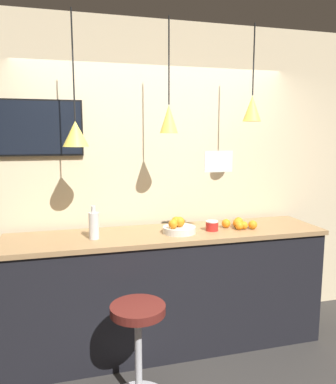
% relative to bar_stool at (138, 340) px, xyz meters
% --- Properties ---
extents(back_wall, '(8.00, 0.06, 2.90)m').
position_rel_bar_stool_xyz_m(back_wall, '(0.39, 1.10, 0.97)').
color(back_wall, beige).
rests_on(back_wall, ground_plane).
extents(service_counter, '(2.75, 0.63, 1.04)m').
position_rel_bar_stool_xyz_m(service_counter, '(0.39, 0.67, 0.04)').
color(service_counter, black).
rests_on(service_counter, ground_plane).
extents(bar_stool, '(0.45, 0.45, 0.73)m').
position_rel_bar_stool_xyz_m(bar_stool, '(0.00, 0.00, 0.00)').
color(bar_stool, '#B7B7BC').
rests_on(bar_stool, ground_plane).
extents(fruit_bowl, '(0.28, 0.28, 0.14)m').
position_rel_bar_stool_xyz_m(fruit_bowl, '(0.47, 0.62, 0.62)').
color(fruit_bowl, beige).
rests_on(fruit_bowl, service_counter).
extents(orange_pile, '(0.29, 0.23, 0.09)m').
position_rel_bar_stool_xyz_m(orange_pile, '(1.05, 0.64, 0.60)').
color(orange_pile, orange).
rests_on(orange_pile, service_counter).
extents(juice_bottle, '(0.08, 0.08, 0.27)m').
position_rel_bar_stool_xyz_m(juice_bottle, '(-0.24, 0.62, 0.68)').
color(juice_bottle, silver).
rests_on(juice_bottle, service_counter).
extents(spread_jar, '(0.11, 0.11, 0.09)m').
position_rel_bar_stool_xyz_m(spread_jar, '(0.78, 0.62, 0.61)').
color(spread_jar, red).
rests_on(spread_jar, service_counter).
extents(pendant_lamp_left, '(0.20, 0.20, 1.02)m').
position_rel_bar_stool_xyz_m(pendant_lamp_left, '(-0.35, 0.64, 1.41)').
color(pendant_lamp_left, black).
extents(pendant_lamp_middle, '(0.15, 0.15, 0.92)m').
position_rel_bar_stool_xyz_m(pendant_lamp_middle, '(0.39, 0.64, 1.53)').
color(pendant_lamp_middle, black).
extents(pendant_lamp_right, '(0.16, 0.16, 0.81)m').
position_rel_bar_stool_xyz_m(pendant_lamp_right, '(1.14, 0.64, 1.62)').
color(pendant_lamp_right, black).
extents(mounted_tv, '(0.79, 0.04, 0.48)m').
position_rel_bar_stool_xyz_m(mounted_tv, '(-0.68, 1.04, 1.45)').
color(mounted_tv, black).
extents(hanging_menu_board, '(0.24, 0.01, 0.17)m').
position_rel_bar_stool_xyz_m(hanging_menu_board, '(0.75, 0.43, 1.18)').
color(hanging_menu_board, white).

